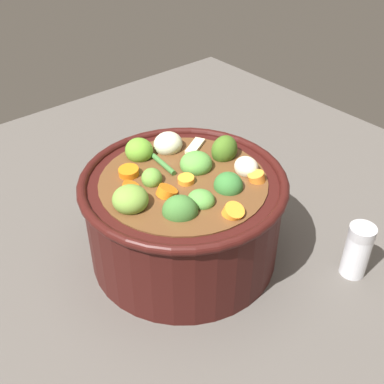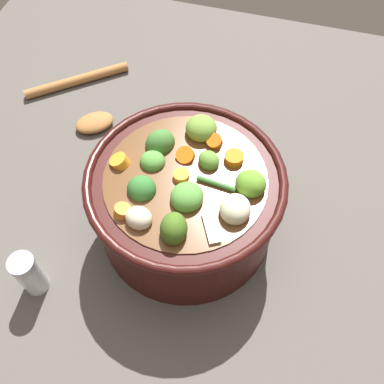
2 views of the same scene
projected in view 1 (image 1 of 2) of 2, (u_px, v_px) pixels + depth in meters
The scene contains 3 objects.
ground_plane at pixel (184, 253), 0.70m from camera, with size 1.10×1.10×0.00m, color #514C47.
cooking_pot at pixel (184, 214), 0.66m from camera, with size 0.27×0.27×0.16m.
salt_shaker at pixel (357, 250), 0.64m from camera, with size 0.04×0.04×0.08m.
Camera 1 is at (-0.40, 0.32, 0.49)m, focal length 45.01 mm.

